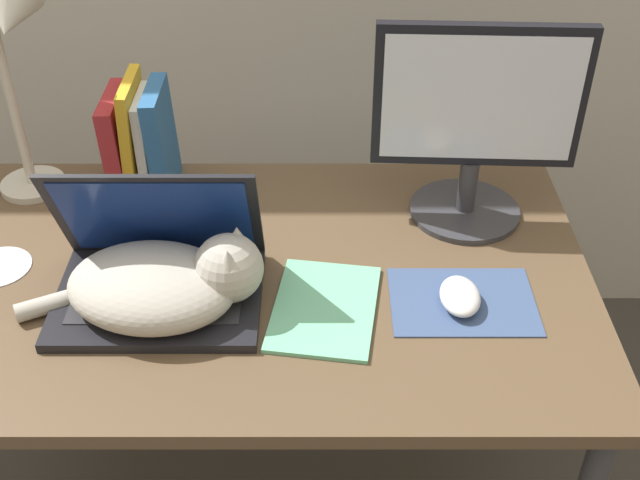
{
  "coord_description": "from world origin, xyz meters",
  "views": [
    {
      "loc": [
        0.11,
        -0.74,
        1.65
      ],
      "look_at": [
        0.12,
        0.33,
        0.84
      ],
      "focal_mm": 45.0,
      "sensor_mm": 36.0,
      "label": 1
    }
  ],
  "objects_px": {
    "external_monitor": "(473,123)",
    "laptop": "(155,273)",
    "notepad": "(322,308)",
    "computer_mouse": "(457,296)",
    "cat": "(163,283)",
    "book_row": "(136,142)",
    "desk_lamp": "(9,55)"
  },
  "relations": [
    {
      "from": "computer_mouse",
      "to": "external_monitor",
      "type": "bearing_deg",
      "value": 79.95
    },
    {
      "from": "external_monitor",
      "to": "notepad",
      "type": "bearing_deg",
      "value": -134.2
    },
    {
      "from": "book_row",
      "to": "desk_lamp",
      "type": "distance_m",
      "value": 0.28
    },
    {
      "from": "external_monitor",
      "to": "computer_mouse",
      "type": "height_order",
      "value": "external_monitor"
    },
    {
      "from": "external_monitor",
      "to": "computer_mouse",
      "type": "relative_size",
      "value": 3.82
    },
    {
      "from": "computer_mouse",
      "to": "notepad",
      "type": "height_order",
      "value": "computer_mouse"
    },
    {
      "from": "computer_mouse",
      "to": "desk_lamp",
      "type": "relative_size",
      "value": 0.22
    },
    {
      "from": "laptop",
      "to": "notepad",
      "type": "height_order",
      "value": "laptop"
    },
    {
      "from": "external_monitor",
      "to": "computer_mouse",
      "type": "bearing_deg",
      "value": -100.05
    },
    {
      "from": "notepad",
      "to": "external_monitor",
      "type": "bearing_deg",
      "value": 45.8
    },
    {
      "from": "book_row",
      "to": "notepad",
      "type": "distance_m",
      "value": 0.53
    },
    {
      "from": "cat",
      "to": "external_monitor",
      "type": "xyz_separation_m",
      "value": [
        0.54,
        0.29,
        0.14
      ]
    },
    {
      "from": "laptop",
      "to": "book_row",
      "type": "distance_m",
      "value": 0.35
    },
    {
      "from": "cat",
      "to": "notepad",
      "type": "relative_size",
      "value": 1.62
    },
    {
      "from": "cat",
      "to": "book_row",
      "type": "distance_m",
      "value": 0.39
    },
    {
      "from": "cat",
      "to": "external_monitor",
      "type": "bearing_deg",
      "value": 27.85
    },
    {
      "from": "laptop",
      "to": "external_monitor",
      "type": "relative_size",
      "value": 0.9
    },
    {
      "from": "laptop",
      "to": "external_monitor",
      "type": "height_order",
      "value": "external_monitor"
    },
    {
      "from": "cat",
      "to": "computer_mouse",
      "type": "xyz_separation_m",
      "value": [
        0.49,
        0.01,
        -0.04
      ]
    },
    {
      "from": "cat",
      "to": "computer_mouse",
      "type": "relative_size",
      "value": 4.1
    },
    {
      "from": "laptop",
      "to": "notepad",
      "type": "xyz_separation_m",
      "value": [
        0.28,
        -0.04,
        -0.04
      ]
    },
    {
      "from": "cat",
      "to": "notepad",
      "type": "bearing_deg",
      "value": -0.08
    },
    {
      "from": "desk_lamp",
      "to": "laptop",
      "type": "bearing_deg",
      "value": -47.51
    },
    {
      "from": "cat",
      "to": "desk_lamp",
      "type": "bearing_deg",
      "value": 130.9
    },
    {
      "from": "notepad",
      "to": "laptop",
      "type": "bearing_deg",
      "value": 171.51
    },
    {
      "from": "external_monitor",
      "to": "laptop",
      "type": "bearing_deg",
      "value": -156.55
    },
    {
      "from": "desk_lamp",
      "to": "external_monitor",
      "type": "bearing_deg",
      "value": -4.34
    },
    {
      "from": "laptop",
      "to": "computer_mouse",
      "type": "distance_m",
      "value": 0.51
    },
    {
      "from": "book_row",
      "to": "laptop",
      "type": "bearing_deg",
      "value": -76.0
    },
    {
      "from": "computer_mouse",
      "to": "laptop",
      "type": "bearing_deg",
      "value": 176.59
    },
    {
      "from": "external_monitor",
      "to": "computer_mouse",
      "type": "distance_m",
      "value": 0.33
    },
    {
      "from": "laptop",
      "to": "computer_mouse",
      "type": "xyz_separation_m",
      "value": [
        0.51,
        -0.03,
        -0.03
      ]
    }
  ]
}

